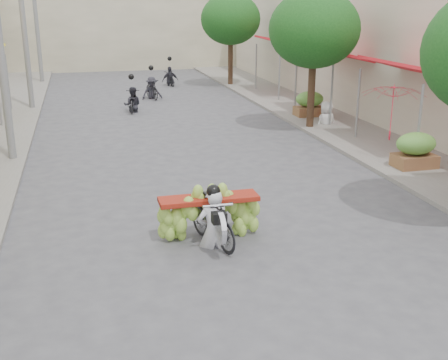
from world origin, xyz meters
TOP-DOWN VIEW (x-y plane):
  - sidewalk_right at (7.00, 15.00)m, footprint 4.00×60.00m
  - far_building at (0.00, 38.00)m, footprint 20.00×6.00m
  - utility_pole_far at (-5.40, 21.00)m, footprint 0.60×0.24m
  - utility_pole_back at (-5.40, 30.00)m, footprint 0.60×0.24m
  - street_tree_mid at (5.40, 14.00)m, footprint 3.40×3.40m
  - street_tree_far at (5.40, 26.00)m, footprint 3.40×3.40m
  - produce_crate_mid at (6.20, 8.00)m, footprint 1.20×0.88m
  - produce_crate_far at (6.20, 16.00)m, footprint 1.20×0.88m
  - banana_motorbike at (-0.77, 4.47)m, footprint 2.20×1.92m
  - market_umbrella at (5.84, 8.86)m, footprint 2.39×2.39m
  - pedestrian at (6.26, 14.35)m, footprint 0.94×0.64m
  - bg_motorbike_a at (-0.96, 19.34)m, footprint 0.88×1.72m
  - bg_motorbike_b at (0.34, 22.59)m, footprint 1.14×1.85m
  - bg_motorbike_c at (1.99, 26.95)m, footprint 1.02×1.48m

SIDE VIEW (x-z plane):
  - sidewalk_right at x=7.00m, z-range 0.00..0.12m
  - produce_crate_mid at x=6.20m, z-range 0.13..1.29m
  - produce_crate_far at x=6.20m, z-range 0.13..1.29m
  - banana_motorbike at x=-0.77m, z-range -0.39..1.86m
  - bg_motorbike_a at x=-0.96m, z-range -0.24..1.71m
  - bg_motorbike_b at x=0.34m, z-range -0.14..1.81m
  - bg_motorbike_c at x=1.99m, z-range -0.14..1.81m
  - pedestrian at x=6.26m, z-range 0.12..1.88m
  - market_umbrella at x=5.84m, z-range 1.60..3.32m
  - far_building at x=0.00m, z-range 0.00..7.00m
  - street_tree_mid at x=5.40m, z-range 1.16..6.41m
  - street_tree_far at x=5.40m, z-range 1.16..6.41m
  - utility_pole_far at x=-5.40m, z-range 0.03..8.03m
  - utility_pole_back at x=-5.40m, z-range 0.03..8.03m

